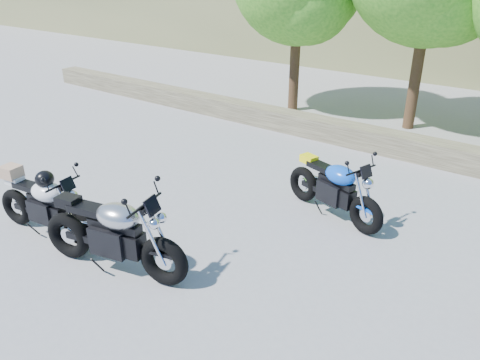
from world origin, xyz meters
name	(u,v)px	position (x,y,z in m)	size (l,w,h in m)	color
ground	(191,242)	(0.00, 0.00, 0.00)	(90.00, 90.00, 0.00)	gray
stone_wall	(346,134)	(0.00, 5.50, 0.25)	(22.00, 0.55, 0.50)	#4E4634
silver_bike	(113,235)	(-0.34, -1.16, 0.57)	(2.31, 0.85, 1.17)	black
white_bike	(44,203)	(-1.99, -1.18, 0.55)	(2.03, 0.64, 1.12)	black
blue_bike	(334,189)	(1.36, 2.08, 0.51)	(2.04, 0.85, 1.05)	black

